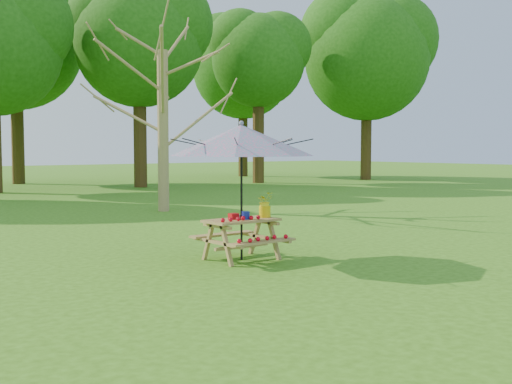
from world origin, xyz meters
TOP-DOWN VIEW (x-y plane):
  - ground at (0.00, 0.00)m, footprint 120.00×120.00m
  - picnic_table at (2.74, 3.53)m, footprint 1.20×1.32m
  - patio_umbrella at (2.74, 3.54)m, footprint 2.48×2.48m
  - produce_bins at (2.71, 3.55)m, footprint 0.29×0.35m
  - tomatoes_row at (2.59, 3.36)m, footprint 0.77×0.13m
  - flower_bucket at (3.20, 3.51)m, footprint 0.26×0.23m

SIDE VIEW (x-z plane):
  - ground at x=0.00m, z-range 0.00..0.00m
  - picnic_table at x=2.74m, z-range -0.01..0.66m
  - tomatoes_row at x=2.59m, z-range 0.67..0.74m
  - produce_bins at x=2.71m, z-range 0.66..0.79m
  - flower_bucket at x=3.20m, z-range 0.68..1.11m
  - patio_umbrella at x=2.74m, z-range 0.82..3.08m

